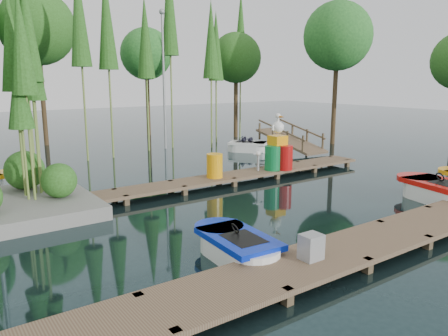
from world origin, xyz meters
TOP-DOWN VIEW (x-y plane):
  - ground_plane at (0.00, 0.00)m, footprint 90.00×90.00m
  - near_dock at (0.00, -4.50)m, footprint 18.00×1.50m
  - far_dock at (1.00, 2.50)m, footprint 15.00×1.20m
  - tree_screen at (-2.04, 10.60)m, footprint 34.42×18.53m
  - lamp_rear at (4.00, 11.00)m, footprint 0.30×0.30m
  - ramp at (9.00, 6.50)m, footprint 1.50×3.94m
  - boat_blue at (-1.68, -3.08)m, footprint 1.27×2.53m
  - boat_red at (6.08, -3.26)m, footprint 1.91×3.19m
  - boat_white_far at (7.08, 7.60)m, footprint 2.37×2.54m
  - utility_cabinet at (-0.95, -4.50)m, footprint 0.41×0.35m
  - yellow_barrel at (1.50, 2.50)m, footprint 0.57×0.57m
  - drum_cluster at (4.39, 2.34)m, footprint 1.25×1.14m
  - seagull_post at (3.49, 2.50)m, footprint 0.48×0.26m

SIDE VIEW (x-z plane):
  - ground_plane at x=0.00m, z-range 0.00..0.00m
  - far_dock at x=1.00m, z-range -0.02..0.48m
  - near_dock at x=0.00m, z-range -0.02..0.48m
  - boat_blue at x=-1.68m, z-range -0.17..0.65m
  - boat_white_far at x=7.08m, z-range -0.31..0.82m
  - boat_red at x=6.08m, z-range -0.21..0.79m
  - utility_cabinet at x=-0.95m, z-range 0.30..0.81m
  - ramp at x=9.00m, z-range -0.16..1.33m
  - yellow_barrel at x=1.50m, z-range 0.30..1.15m
  - seagull_post at x=3.49m, z-range 0.43..1.19m
  - drum_cluster at x=4.39m, z-range -0.14..2.01m
  - lamp_rear at x=4.00m, z-range 0.64..7.89m
  - tree_screen at x=-2.04m, z-range 0.96..11.27m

